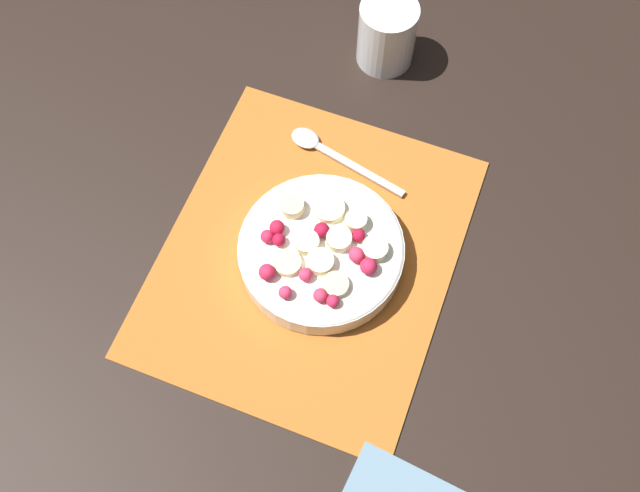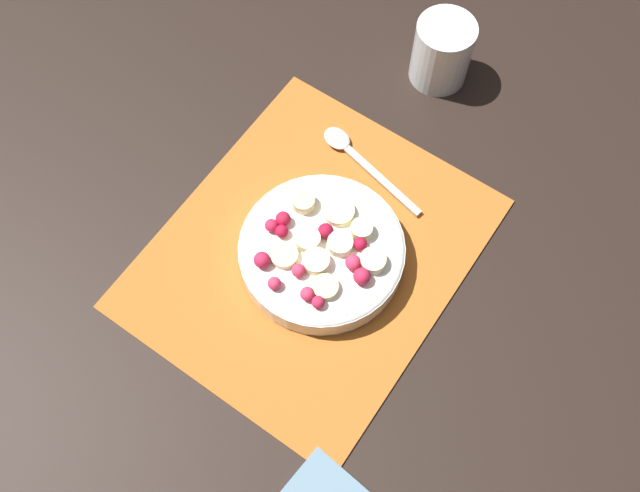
{
  "view_description": "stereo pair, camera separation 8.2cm",
  "coord_description": "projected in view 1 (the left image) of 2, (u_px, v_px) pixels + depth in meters",
  "views": [
    {
      "loc": [
        -0.32,
        -0.14,
        0.79
      ],
      "look_at": [
        -0.0,
        -0.02,
        0.05
      ],
      "focal_mm": 40.0,
      "sensor_mm": 36.0,
      "label": 1
    },
    {
      "loc": [
        -0.28,
        -0.21,
        0.79
      ],
      "look_at": [
        -0.0,
        -0.02,
        0.05
      ],
      "focal_mm": 40.0,
      "sensor_mm": 36.0,
      "label": 2
    }
  ],
  "objects": [
    {
      "name": "ground_plane",
      "position": [
        309.0,
        255.0,
        0.86
      ],
      "size": [
        3.0,
        3.0,
        0.0
      ],
      "primitive_type": "plane",
      "color": "black"
    },
    {
      "name": "placemat",
      "position": [
        309.0,
        254.0,
        0.86
      ],
      "size": [
        0.41,
        0.34,
        0.01
      ],
      "color": "#B26023",
      "rests_on": "ground_plane"
    },
    {
      "name": "fruit_bowl",
      "position": [
        320.0,
        253.0,
        0.84
      ],
      "size": [
        0.2,
        0.2,
        0.05
      ],
      "color": "silver",
      "rests_on": "placemat"
    },
    {
      "name": "spoon",
      "position": [
        324.0,
        149.0,
        0.92
      ],
      "size": [
        0.06,
        0.17,
        0.01
      ],
      "rotation": [
        0.0,
        0.0,
        7.63
      ],
      "color": "silver",
      "rests_on": "placemat"
    },
    {
      "name": "drinking_glass",
      "position": [
        387.0,
        34.0,
        0.95
      ],
      "size": [
        0.08,
        0.08,
        0.09
      ],
      "color": "white",
      "rests_on": "ground_plane"
    }
  ]
}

